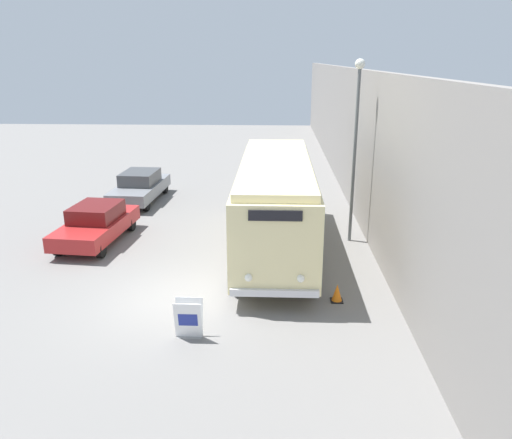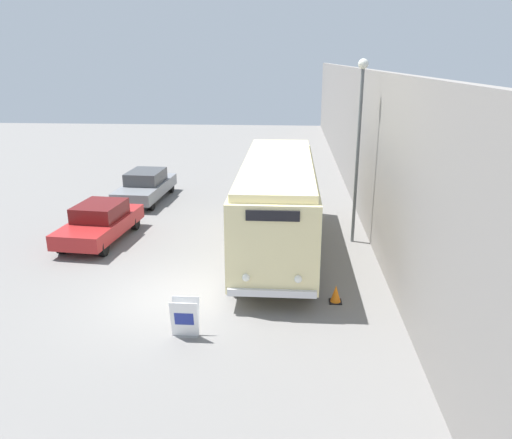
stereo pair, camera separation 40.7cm
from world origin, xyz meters
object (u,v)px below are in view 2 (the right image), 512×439
(sign_board, at_px, (185,318))
(traffic_cone, at_px, (336,294))
(parked_car_near, at_px, (100,222))
(vintage_bus, at_px, (277,200))
(parked_car_mid, at_px, (146,186))
(streetlamp, at_px, (359,128))

(sign_board, xyz_separation_m, traffic_cone, (3.95, 2.11, -0.23))
(parked_car_near, bearing_deg, vintage_bus, 0.32)
(parked_car_near, bearing_deg, sign_board, -50.00)
(vintage_bus, height_order, traffic_cone, vintage_bus)
(parked_car_mid, bearing_deg, streetlamp, -25.84)
(vintage_bus, xyz_separation_m, streetlamp, (2.88, 1.11, 2.43))
(traffic_cone, bearing_deg, streetlamp, 78.28)
(vintage_bus, distance_m, parked_car_mid, 9.28)
(parked_car_near, distance_m, traffic_cone, 9.77)
(vintage_bus, relative_size, streetlamp, 1.46)
(parked_car_near, bearing_deg, streetlamp, 8.32)
(traffic_cone, bearing_deg, vintage_bus, 114.31)
(streetlamp, distance_m, traffic_cone, 6.63)
(parked_car_near, bearing_deg, traffic_cone, -22.89)
(parked_car_mid, height_order, traffic_cone, parked_car_mid)
(vintage_bus, height_order, sign_board, vintage_bus)
(sign_board, bearing_deg, parked_car_near, 124.88)
(sign_board, xyz_separation_m, parked_car_mid, (-4.52, 12.48, 0.25))
(vintage_bus, xyz_separation_m, traffic_cone, (1.81, -4.01, -1.64))
(parked_car_mid, distance_m, traffic_cone, 13.40)
(sign_board, bearing_deg, traffic_cone, 28.09)
(streetlamp, relative_size, parked_car_near, 1.50)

